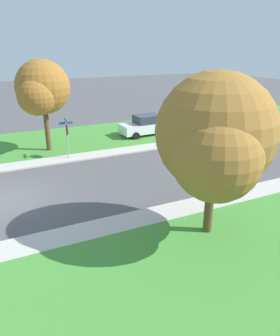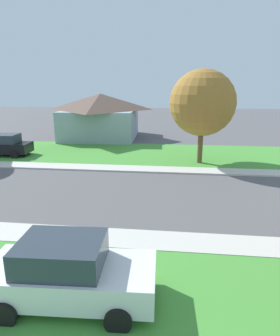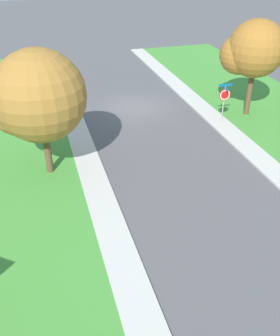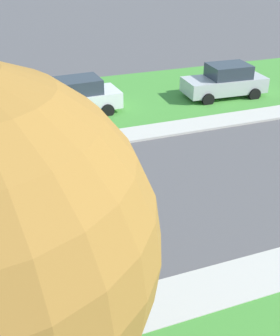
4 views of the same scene
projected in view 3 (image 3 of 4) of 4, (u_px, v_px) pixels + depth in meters
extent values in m
plane|color=#565456|center=(135.00, 107.00, 27.88)|extent=(120.00, 120.00, 0.00)
cube|color=beige|center=(107.00, 216.00, 16.91)|extent=(1.40, 56.00, 0.10)
cylinder|color=#9E9EA3|center=(62.00, 78.00, 29.62)|extent=(0.07, 0.07, 2.60)
cylinder|color=red|center=(61.00, 68.00, 29.27)|extent=(0.76, 0.11, 0.76)
cylinder|color=white|center=(61.00, 68.00, 29.29)|extent=(0.67, 0.07, 0.67)
cylinder|color=red|center=(61.00, 68.00, 29.29)|extent=(0.54, 0.06, 0.55)
cube|color=#0F5B84|center=(60.00, 60.00, 28.89)|extent=(0.92, 0.12, 0.16)
cube|color=#0F5B84|center=(60.00, 63.00, 28.99)|extent=(0.12, 0.92, 0.16)
cylinder|color=#9E9EA3|center=(223.00, 105.00, 24.78)|extent=(0.07, 0.07, 2.60)
cylinder|color=red|center=(225.00, 95.00, 24.34)|extent=(0.76, 0.09, 0.76)
cylinder|color=white|center=(225.00, 95.00, 24.33)|extent=(0.67, 0.06, 0.67)
cylinder|color=red|center=(225.00, 95.00, 24.32)|extent=(0.55, 0.05, 0.55)
cube|color=#0F5B84|center=(226.00, 85.00, 24.05)|extent=(0.92, 0.09, 0.16)
cube|color=#0F5B84|center=(225.00, 88.00, 24.15)|extent=(0.09, 0.92, 0.16)
cylinder|color=brown|center=(48.00, 150.00, 19.47)|extent=(0.36, 0.36, 2.71)
sphere|color=#9F6D2C|center=(40.00, 96.00, 17.94)|extent=(4.50, 4.50, 4.50)
sphere|color=#9F6D2C|center=(19.00, 104.00, 18.55)|extent=(3.15, 3.15, 3.15)
cylinder|color=brown|center=(249.00, 92.00, 25.87)|extent=(0.36, 0.36, 3.30)
sphere|color=#9E6726|center=(256.00, 49.00, 24.32)|extent=(3.72, 3.72, 3.72)
sphere|color=#9E6726|center=(239.00, 55.00, 24.82)|extent=(2.60, 2.60, 2.60)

